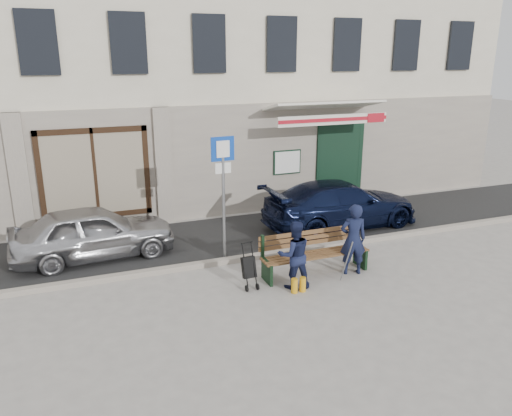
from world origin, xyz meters
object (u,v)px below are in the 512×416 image
car_silver (93,232)px  stroller (249,268)px  bench (313,254)px  woman (294,255)px  man (353,239)px  car_navy (341,204)px  parking_sign (223,179)px

car_silver → stroller: size_ratio=3.91×
bench → car_silver: bearing=148.5°
woman → stroller: 0.95m
car_silver → man: bearing=-124.2°
man → car_navy: bearing=-101.1°
car_navy → woman: woman is taller
bench → stroller: bench is taller
car_navy → parking_sign: parking_sign is taller
man → woman: 1.46m
woman → stroller: woman is taller
man → woman: bearing=20.8°
stroller → bench: bearing=-0.5°
car_navy → man: 3.11m
car_silver → stroller: bearing=-139.0°
car_silver → parking_sign: size_ratio=1.28×
bench → parking_sign: bearing=138.1°
car_silver → bench: bearing=-126.1°
parking_sign → bench: parking_sign is taller
car_silver → man: man is taller
car_navy → man: (-1.35, -2.79, 0.15)m
parking_sign → man: parking_sign is taller
car_navy → bench: size_ratio=1.82×
car_silver → man: (5.10, -2.90, 0.16)m
bench → woman: size_ratio=1.71×
car_silver → bench: (4.31, -2.64, -0.16)m
parking_sign → stroller: 2.13m
car_navy → stroller: 4.51m
car_silver → car_navy: size_ratio=0.83×
car_silver → parking_sign: parking_sign is taller
car_navy → bench: bearing=137.7°
man → bench: bearing=-3.6°
car_navy → woman: (-2.80, -2.95, 0.07)m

